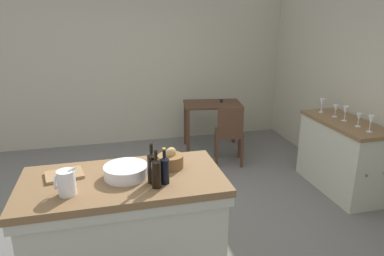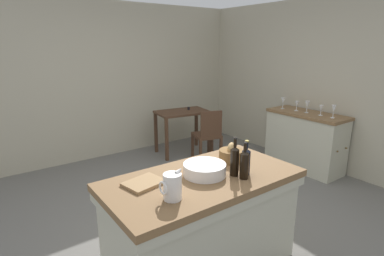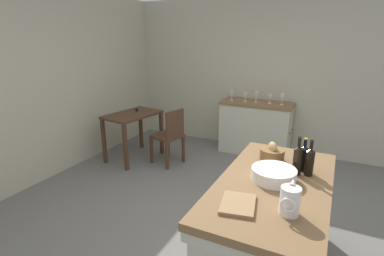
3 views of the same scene
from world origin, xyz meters
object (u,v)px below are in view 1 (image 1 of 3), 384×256
wine_bottle_dark (165,169)px  wine_glass_left (359,118)px  writing_desk (212,111)px  wine_bottle_green (156,172)px  wine_glass_right (336,109)px  wooden_chair (229,133)px  side_cabinet (341,155)px  bread_basket (171,160)px  island_table (126,221)px  wine_glass_far_left (371,121)px  wash_bowl (126,171)px  cutting_board (64,175)px  pitcher (66,182)px  wine_glass_middle (346,111)px  wine_bottle_amber (152,167)px  wine_glass_far_right (322,103)px

wine_bottle_dark → wine_glass_left: (2.38, 0.80, 0.02)m
writing_desk → wine_glass_left: size_ratio=6.34×
wine_bottle_green → wine_glass_right: bearing=27.4°
wooden_chair → wine_glass_left: bearing=-50.1°
side_cabinet → wine_bottle_green: size_ratio=3.91×
writing_desk → bread_basket: bread_basket is taller
island_table → bread_basket: 0.63m
bread_basket → wine_glass_far_left: (2.27, 0.32, 0.09)m
side_cabinet → wine_glass_left: size_ratio=7.86×
wash_bowl → cutting_board: wash_bowl is taller
wine_glass_right → cutting_board: bearing=-164.2°
wine_bottle_dark → wine_glass_right: bearing=27.1°
side_cabinet → writing_desk: bearing=123.3°
wooden_chair → wine_glass_right: size_ratio=5.88×
pitcher → bread_basket: size_ratio=1.04×
pitcher → wine_bottle_green: wine_bottle_green is taller
wash_bowl → cutting_board: 0.51m
island_table → wine_glass_left: bearing=13.2°
writing_desk → pitcher: bearing=-125.6°
pitcher → wine_glass_left: bearing=14.5°
wooden_chair → bread_basket: bread_basket is taller
island_table → wash_bowl: (0.03, 0.01, 0.45)m
island_table → wine_glass_middle: (2.69, 0.86, 0.55)m
cutting_board → wine_glass_middle: (3.15, 0.71, 0.14)m
bread_basket → wine_glass_right: 2.45m
wine_bottle_amber → cutting_board: bearing=157.5°
cutting_board → wine_glass_middle: 3.23m
bread_basket → wine_glass_far_left: 2.30m
island_table → wine_bottle_dark: 0.63m
cutting_board → wine_bottle_green: 0.80m
pitcher → wine_glass_far_right: size_ratio=1.29×
wine_bottle_dark → wine_glass_far_left: (2.37, 0.61, 0.04)m
wash_bowl → wine_glass_far_left: size_ratio=1.90×
wine_bottle_amber → wine_glass_far_left: 2.53m
island_table → wine_glass_far_left: 2.78m
wine_glass_far_left → wine_glass_middle: (0.00, 0.43, -0.00)m
writing_desk → pitcher: size_ratio=4.21×
wine_glass_left → wine_glass_right: same height
wine_glass_right → wine_glass_far_right: bearing=100.2°
writing_desk → wine_glass_left: 2.28m
cutting_board → wine_glass_middle: wine_glass_middle is taller
bread_basket → wine_glass_far_right: 2.51m
pitcher → bread_basket: bearing=19.1°
side_cabinet → pitcher: size_ratio=5.21×
island_table → cutting_board: bearing=162.0°
wooden_chair → wine_bottle_amber: bearing=-124.2°
side_cabinet → cutting_board: (-3.16, -0.69, 0.43)m
side_cabinet → wine_glass_far_left: size_ratio=6.46×
wash_bowl → wine_glass_left: (2.67, 0.62, 0.09)m
cutting_board → wine_glass_far_left: size_ratio=1.56×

